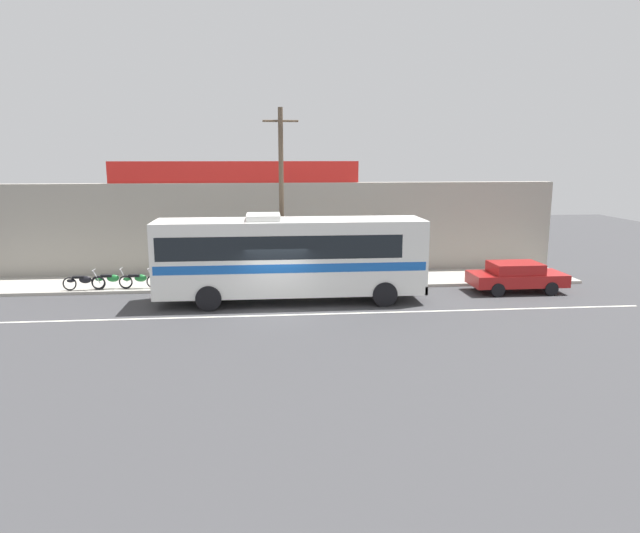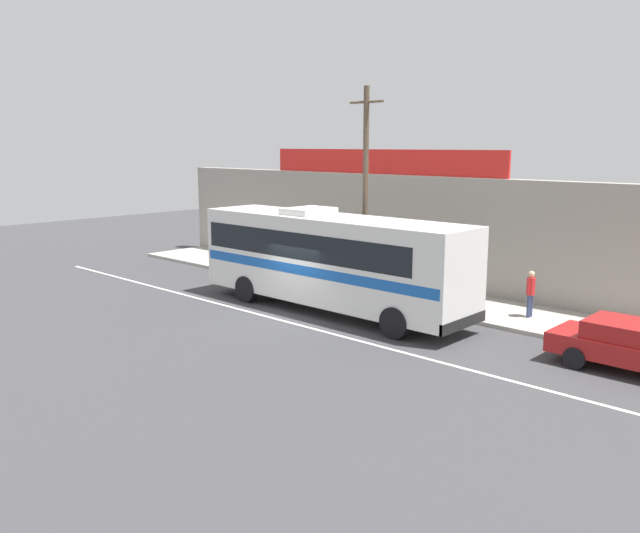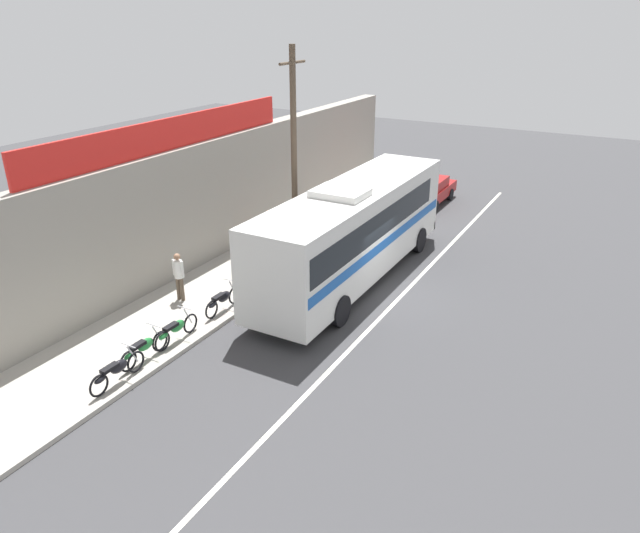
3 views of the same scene
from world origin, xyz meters
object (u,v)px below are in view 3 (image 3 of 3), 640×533
Objects in this scene: utility_pole at (294,160)px; intercity_bus at (353,228)px; pedestrian_far_right at (337,197)px; pedestrian_by_curb at (179,273)px; motorcycle_purple at (143,348)px; pedestrian_near_shop at (269,226)px; motorcycle_black at (223,299)px; motorcycle_blue at (116,370)px; parked_car at (428,190)px; motorcycle_green at (176,329)px.

intercity_bus is at bearing -84.77° from utility_pole.
pedestrian_by_curb is at bearing 177.21° from pedestrian_far_right.
pedestrian_near_shop is (9.14, 1.79, 0.52)m from motorcycle_purple.
pedestrian_far_right is at bearing 4.79° from motorcycle_purple.
intercity_bus reaches higher than motorcycle_black.
motorcycle_blue is 15.44m from pedestrian_far_right.
pedestrian_far_right is (15.37, 1.38, 0.53)m from motorcycle_blue.
parked_car is 15.17m from motorcycle_black.
motorcycle_purple is at bearing 174.38° from parked_car.
parked_car is 17.42m from motorcycle_green.
pedestrian_by_curb reaches higher than motorcycle_green.
motorcycle_black is (-4.36, 0.19, -3.79)m from utility_pole.
utility_pole is at bearing -1.96° from motorcycle_purple.
motorcycle_black is at bearing 151.19° from intercity_bus.
motorcycle_black is at bearing -173.23° from pedestrian_far_right.
pedestrian_far_right is (12.93, 1.27, 0.53)m from motorcycle_green.
motorcycle_green is (2.44, 0.12, 0.00)m from motorcycle_blue.
pedestrian_near_shop is at bearing 18.40° from motorcycle_black.
pedestrian_far_right reaches higher than motorcycle_blue.
parked_car is 0.53× the size of utility_pole.
parked_car is 2.49× the size of pedestrian_by_curb.
motorcycle_blue is 1.16× the size of pedestrian_far_right.
motorcycle_green is (-6.84, 2.51, -1.50)m from intercity_bus.
motorcycle_green is (-2.27, 0.00, 0.00)m from motorcycle_black.
motorcycle_green is at bearing 178.32° from utility_pole.
pedestrian_by_curb reaches higher than motorcycle_purple.
motorcycle_purple and motorcycle_green have the same top height.
utility_pole reaches higher than motorcycle_green.
motorcycle_green is at bearing 2.80° from motorcycle_blue.
motorcycle_black is 0.97× the size of motorcycle_blue.
utility_pole reaches higher than pedestrian_far_right.
utility_pole is at bearing -1.68° from motorcycle_green.
pedestrian_far_right is at bearing 31.81° from intercity_bus.
intercity_bus is 8.63m from motorcycle_purple.
intercity_bus is at bearing -148.19° from pedestrian_far_right.
pedestrian_far_right is at bearing 13.03° from utility_pole.
parked_car is at bearing -4.72° from motorcycle_blue.
parked_car is at bearing -8.28° from utility_pole.
parked_car reaches higher than motorcycle_purple.
motorcycle_green is (-6.63, 0.19, -3.79)m from utility_pole.
parked_car is (10.49, 0.76, -1.33)m from intercity_bus.
pedestrian_far_right is 1.01× the size of pedestrian_near_shop.
pedestrian_by_curb is 1.06× the size of pedestrian_near_shop.
parked_car is at bearing -5.77° from motorcycle_green.
motorcycle_purple is (-8.10, 2.59, -1.50)m from intercity_bus.
pedestrian_far_right reaches higher than motorcycle_green.
motorcycle_purple is at bearing 176.54° from motorcycle_green.
intercity_bus reaches higher than parked_car.
pedestrian_by_curb reaches higher than motorcycle_blue.
motorcycle_black and motorcycle_green have the same top height.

